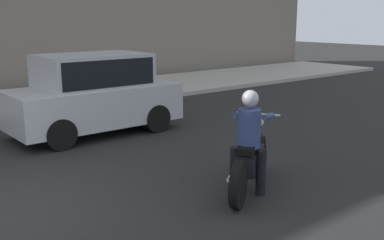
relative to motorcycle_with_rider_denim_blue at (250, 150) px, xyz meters
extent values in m
cylinder|color=black|center=(0.63, 0.38, -0.30)|extent=(0.64, 0.45, 0.67)
cylinder|color=black|center=(-0.60, -0.37, -0.30)|extent=(0.64, 0.45, 0.67)
cylinder|color=silver|center=(0.53, 0.32, 0.07)|extent=(0.34, 0.24, 0.80)
cube|color=black|center=(0.01, 0.01, -0.16)|extent=(0.82, 0.65, 0.32)
ellipsoid|color=black|center=(0.20, 0.12, 0.17)|extent=(0.53, 0.45, 0.22)
cube|color=black|center=(-0.14, -0.09, 0.07)|extent=(0.57, 0.48, 0.10)
cylinder|color=silver|center=(0.47, 0.29, 0.44)|extent=(0.40, 0.62, 0.04)
sphere|color=silver|center=(0.54, 0.33, 0.30)|extent=(0.17, 0.17, 0.17)
cylinder|color=silver|center=(-0.33, -0.01, -0.28)|extent=(0.63, 0.42, 0.07)
cylinder|color=black|center=(0.00, -0.24, -0.30)|extent=(0.21, 0.21, 0.69)
cylinder|color=black|center=(-0.21, 0.10, -0.30)|extent=(0.21, 0.21, 0.69)
cylinder|color=navy|center=(-0.09, -0.06, 0.36)|extent=(0.47, 0.47, 0.58)
cylinder|color=navy|center=(0.31, -0.07, 0.48)|extent=(0.62, 0.43, 0.18)
cylinder|color=navy|center=(0.08, 0.30, 0.48)|extent=(0.62, 0.43, 0.18)
sphere|color=tan|center=(-0.07, -0.05, 0.77)|extent=(0.20, 0.20, 0.20)
sphere|color=#B7B7BC|center=(-0.07, -0.05, 0.80)|extent=(0.25, 0.25, 0.25)
cube|color=#B2B5BA|center=(-0.16, 4.65, 0.02)|extent=(3.75, 1.70, 0.84)
cube|color=#B2B5BA|center=(-0.16, 4.65, 0.80)|extent=(2.32, 1.56, 0.72)
cube|color=black|center=(-0.16, 4.65, 0.80)|extent=(2.14, 1.59, 0.58)
cylinder|color=black|center=(1.00, 4.65, -0.32)|extent=(0.64, 1.76, 0.64)
cylinder|color=black|center=(-1.32, 4.65, -0.32)|extent=(0.64, 1.76, 0.64)
camera|label=1|loc=(-4.85, -4.54, 1.94)|focal=42.67mm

